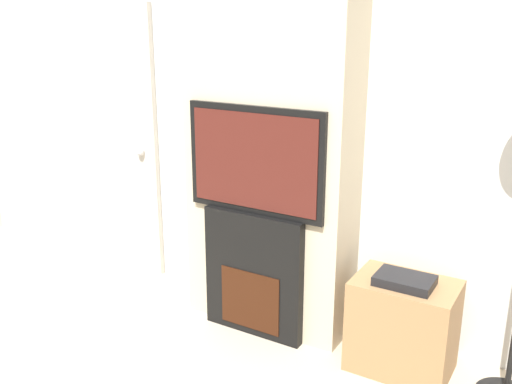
% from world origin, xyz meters
% --- Properties ---
extents(wall_back, '(6.00, 0.06, 2.70)m').
position_xyz_m(wall_back, '(0.00, 2.03, 1.35)').
color(wall_back, silver).
rests_on(wall_back, ground_plane).
extents(chimney_breast, '(1.04, 0.35, 2.70)m').
position_xyz_m(chimney_breast, '(0.00, 1.82, 1.35)').
color(chimney_breast, beige).
rests_on(chimney_breast, ground_plane).
extents(fireplace, '(0.65, 0.15, 0.78)m').
position_xyz_m(fireplace, '(0.00, 1.65, 0.39)').
color(fireplace, black).
rests_on(fireplace, ground_plane).
extents(television, '(0.88, 0.07, 0.63)m').
position_xyz_m(television, '(0.00, 1.65, 1.10)').
color(television, black).
rests_on(television, fireplace).
extents(media_stand, '(0.55, 0.38, 0.58)m').
position_xyz_m(media_stand, '(0.90, 1.71, 0.27)').
color(media_stand, '#997047').
rests_on(media_stand, ground_plane).
extents(entry_door, '(0.82, 0.09, 1.99)m').
position_xyz_m(entry_door, '(-1.44, 1.97, 0.99)').
color(entry_door, '#BCB7AD').
rests_on(entry_door, ground_plane).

